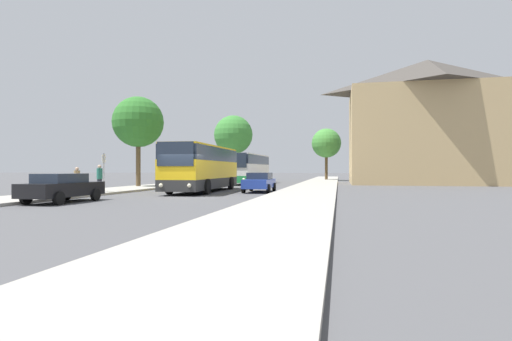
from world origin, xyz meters
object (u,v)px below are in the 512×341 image
object	(u,v)px
pedestrian_waiting_far	(77,180)
tree_left_far	(138,122)
bus_stop_sign	(104,167)
tree_left_near	(233,135)
parked_car_right_near	(260,182)
tree_right_near	(326,143)
bus_middle	(248,168)
pedestrian_waiting_near	(100,178)
parked_car_left_curb	(62,187)
bus_front	(203,167)

from	to	relation	value
pedestrian_waiting_far	tree_left_far	distance (m)	11.17
bus_stop_sign	tree_left_near	distance (m)	32.49
parked_car_right_near	tree_right_near	xyz separation A→B (m)	(3.72, 30.27, 4.61)
bus_middle	pedestrian_waiting_far	size ratio (longest dim) A/B	6.74
bus_middle	pedestrian_waiting_near	size ratio (longest dim) A/B	6.14
parked_car_left_curb	pedestrian_waiting_far	size ratio (longest dim) A/B	2.71
bus_middle	parked_car_right_near	bearing A→B (deg)	-73.12
parked_car_right_near	pedestrian_waiting_near	distance (m)	10.66
bus_middle	parked_car_right_near	distance (m)	15.64
tree_right_near	pedestrian_waiting_far	bearing A→B (deg)	-111.44
bus_front	tree_left_far	distance (m)	9.60
bus_middle	pedestrian_waiting_far	bearing A→B (deg)	-105.45
bus_stop_sign	parked_car_left_curb	bearing A→B (deg)	-69.85
tree_left_near	parked_car_left_curb	bearing A→B (deg)	-86.84
pedestrian_waiting_far	tree_right_near	bearing A→B (deg)	-53.07
parked_car_right_near	tree_left_near	size ratio (longest dim) A/B	0.46
bus_front	parked_car_right_near	xyz separation A→B (m)	(4.14, 0.13, -1.02)
pedestrian_waiting_far	tree_right_near	distance (m)	38.89
parked_car_right_near	pedestrian_waiting_near	size ratio (longest dim) A/B	2.48
tree_left_far	parked_car_left_curb	bearing A→B (deg)	-74.99
bus_stop_sign	pedestrian_waiting_near	bearing A→B (deg)	-64.16
bus_middle	tree_left_near	world-z (taller)	tree_left_near
bus_stop_sign	pedestrian_waiting_far	world-z (taller)	bus_stop_sign
bus_stop_sign	pedestrian_waiting_near	size ratio (longest dim) A/B	1.47
bus_middle	pedestrian_waiting_near	xyz separation A→B (m)	(-5.48, -19.41, -0.70)
pedestrian_waiting_near	tree_left_near	distance (m)	34.49
parked_car_left_curb	tree_left_far	size ratio (longest dim) A/B	0.56
pedestrian_waiting_near	pedestrian_waiting_far	xyz separation A→B (m)	(-0.70, -1.31, -0.09)
parked_car_right_near	tree_right_near	size ratio (longest dim) A/B	0.60
parked_car_right_near	pedestrian_waiting_far	size ratio (longest dim) A/B	2.72
bus_front	tree_left_near	xyz separation A→B (m)	(-5.74, 29.76, 4.97)
parked_car_right_near	pedestrian_waiting_near	xyz separation A→B (m)	(-9.71, -4.38, 0.31)
tree_left_far	bus_middle	bearing A→B (deg)	55.23
pedestrian_waiting_near	tree_right_near	distance (m)	37.41
tree_left_far	tree_right_near	size ratio (longest dim) A/B	1.07
bus_stop_sign	tree_left_near	size ratio (longest dim) A/B	0.27
bus_middle	bus_stop_sign	world-z (taller)	bus_middle
bus_front	tree_right_near	xyz separation A→B (m)	(7.85, 30.41, 3.59)
bus_middle	parked_car_left_curb	bearing A→B (deg)	-96.45
tree_left_far	tree_right_near	distance (m)	30.16
pedestrian_waiting_near	tree_left_far	bearing A→B (deg)	-62.19
tree_left_near	tree_left_far	size ratio (longest dim) A/B	1.21
bus_stop_sign	parked_car_right_near	bearing A→B (deg)	13.08
pedestrian_waiting_near	tree_left_near	size ratio (longest dim) A/B	0.19
tree_right_near	bus_front	bearing A→B (deg)	-104.48
bus_middle	tree_right_near	distance (m)	17.57
bus_stop_sign	tree_left_near	world-z (taller)	tree_left_near
pedestrian_waiting_near	pedestrian_waiting_far	size ratio (longest dim) A/B	1.10
pedestrian_waiting_near	tree_right_near	bearing A→B (deg)	-95.96
bus_middle	parked_car_left_curb	size ratio (longest dim) A/B	2.49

